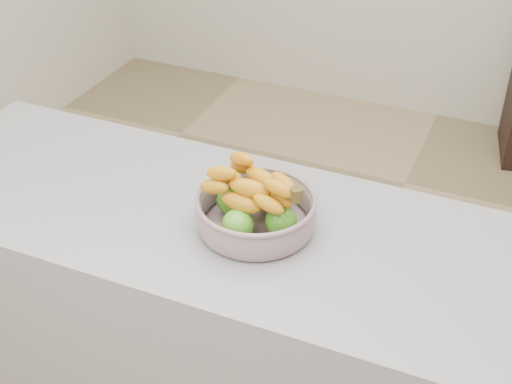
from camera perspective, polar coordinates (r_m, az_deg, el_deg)
ground at (r=2.61m, az=5.29°, el=-13.19°), size 4.00×4.00×0.00m
counter at (r=1.98m, az=1.43°, el=-13.62°), size 2.00×0.60×0.90m
fruit_bowl at (r=1.66m, az=-0.02°, el=-1.37°), size 0.28×0.28×0.15m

